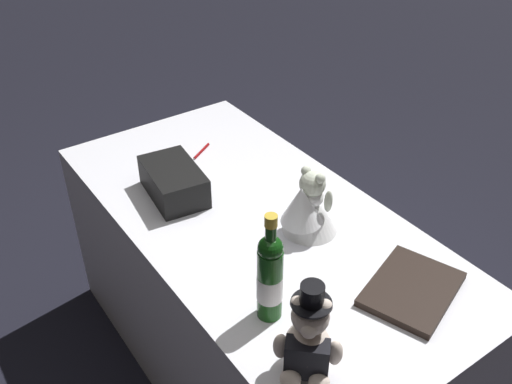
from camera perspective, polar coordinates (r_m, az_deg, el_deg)
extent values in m
plane|color=black|center=(2.47, 0.00, -16.79)|extent=(12.00, 12.00, 0.00)
cube|color=white|center=(2.19, 0.00, -10.50)|extent=(1.63, 0.80, 0.77)
ellipsoid|color=silver|center=(1.44, 5.21, -15.18)|extent=(0.12, 0.11, 0.14)
cube|color=black|center=(1.42, 5.09, -16.23)|extent=(0.11, 0.11, 0.10)
sphere|color=silver|center=(1.36, 5.46, -12.23)|extent=(0.09, 0.09, 0.09)
sphere|color=silver|center=(1.34, 5.31, -13.60)|extent=(0.04, 0.04, 0.04)
sphere|color=silver|center=(1.33, 4.14, -11.02)|extent=(0.03, 0.03, 0.03)
sphere|color=silver|center=(1.33, 6.94, -11.27)|extent=(0.03, 0.03, 0.03)
ellipsoid|color=silver|center=(1.42, 2.47, -15.12)|extent=(0.04, 0.04, 0.08)
ellipsoid|color=silver|center=(1.42, 7.90, -15.63)|extent=(0.04, 0.04, 0.08)
sphere|color=silver|center=(1.43, 3.46, -18.15)|extent=(0.05, 0.05, 0.05)
sphere|color=silver|center=(1.43, 6.33, -18.42)|extent=(0.05, 0.05, 0.05)
cylinder|color=black|center=(1.33, 5.56, -10.98)|extent=(0.10, 0.10, 0.01)
cylinder|color=black|center=(1.31, 5.63, -10.12)|extent=(0.06, 0.06, 0.05)
cone|color=white|center=(1.84, 5.47, -1.93)|extent=(0.18, 0.18, 0.14)
ellipsoid|color=white|center=(1.81, 5.58, -0.41)|extent=(0.08, 0.07, 0.06)
sphere|color=silver|center=(1.78, 5.66, 0.82)|extent=(0.08, 0.08, 0.08)
sphere|color=silver|center=(1.81, 6.41, 1.13)|extent=(0.04, 0.04, 0.04)
sphere|color=silver|center=(1.75, 6.44, 1.35)|extent=(0.03, 0.03, 0.03)
sphere|color=silver|center=(1.78, 5.02, 2.11)|extent=(0.03, 0.03, 0.03)
ellipsoid|color=silver|center=(1.80, 7.23, -0.94)|extent=(0.03, 0.03, 0.08)
ellipsoid|color=silver|center=(1.85, 4.89, 0.37)|extent=(0.03, 0.03, 0.08)
cone|color=white|center=(1.79, 4.57, -1.25)|extent=(0.16, 0.16, 0.14)
cylinder|color=#124212|center=(1.52, 1.39, -9.17)|extent=(0.07, 0.07, 0.22)
sphere|color=#124212|center=(1.44, 1.46, -5.64)|extent=(0.07, 0.07, 0.07)
cylinder|color=#124212|center=(1.41, 1.49, -3.99)|extent=(0.03, 0.03, 0.09)
cylinder|color=gold|center=(1.39, 1.51, -2.90)|extent=(0.03, 0.03, 0.03)
cylinder|color=white|center=(1.53, 1.38, -9.47)|extent=(0.07, 0.07, 0.08)
cylinder|color=maroon|center=(2.29, -5.46, 4.10)|extent=(0.07, 0.11, 0.01)
cone|color=silver|center=(2.25, -6.18, 3.36)|extent=(0.02, 0.02, 0.01)
cube|color=black|center=(2.03, -8.22, 1.04)|extent=(0.29, 0.20, 0.11)
cube|color=#B7B7BF|center=(2.06, -6.37, 1.91)|extent=(0.03, 0.01, 0.03)
cube|color=black|center=(1.71, 15.29, -9.33)|extent=(0.30, 0.35, 0.02)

